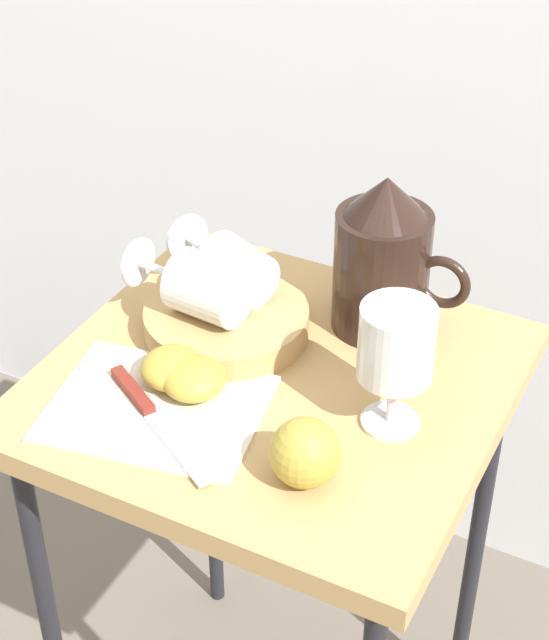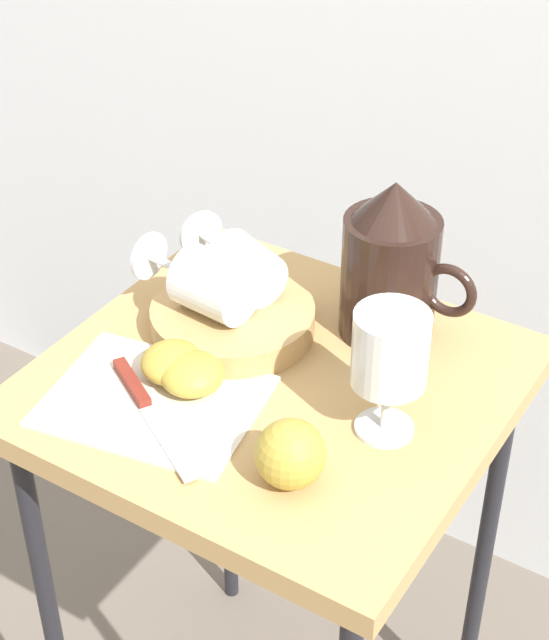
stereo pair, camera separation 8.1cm
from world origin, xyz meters
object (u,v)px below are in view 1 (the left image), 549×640
basket_tray (226,322)px  pitcher (382,268)px  wine_glass_tipped_near (205,287)px  apple_whole (305,453)px  apple_half_right (194,378)px  wine_glass_upright (396,349)px  wine_glass_tipped_far (234,268)px  knife (145,407)px  table (274,428)px  apple_half_left (173,368)px

basket_tray → pitcher: size_ratio=0.98×
pitcher → wine_glass_tipped_near: size_ratio=1.30×
apple_whole → apple_half_right: bearing=159.0°
wine_glass_upright → apple_whole: bearing=-110.6°
wine_glass_tipped_near → wine_glass_tipped_far: 0.05m
basket_tray → wine_glass_upright: size_ratio=1.32×
pitcher → wine_glass_tipped_near: 0.21m
basket_tray → knife: bearing=-92.3°
table → wine_glass_tipped_far: (-0.10, 0.08, 0.15)m
basket_tray → apple_whole: size_ratio=2.73×
wine_glass_tipped_far → pitcher: bearing=21.6°
pitcher → apple_whole: (0.04, -0.28, -0.05)m
table → pitcher: 0.23m
basket_tray → knife: (-0.01, -0.17, -0.01)m
apple_half_right → apple_whole: 0.18m
table → wine_glass_tipped_far: wine_glass_tipped_far is taller
apple_half_left → apple_half_right: bearing=-9.7°
basket_tray → wine_glass_tipped_near: bearing=-134.9°
pitcher → wine_glass_upright: 0.18m
apple_whole → knife: (-0.20, 0.01, -0.03)m
wine_glass_tipped_far → apple_whole: size_ratio=2.15×
wine_glass_tipped_near → wine_glass_tipped_far: bearing=80.9°
wine_glass_upright → wine_glass_tipped_far: bearing=158.1°
wine_glass_tipped_near → apple_half_right: bearing=-67.6°
apple_half_left → apple_half_right: 0.03m
wine_glass_tipped_near → knife: size_ratio=0.82×
table → pitcher: bearing=66.2°
pitcher → apple_half_left: size_ratio=2.77×
wine_glass_tipped_far → wine_glass_tipped_near: bearing=-99.1°
table → wine_glass_upright: (0.15, -0.01, 0.18)m
pitcher → apple_whole: pitcher is taller
apple_half_left → knife: apple_half_left is taller
basket_tray → wine_glass_tipped_near: (-0.02, -0.02, 0.06)m
pitcher → knife: bearing=-121.0°
basket_tray → wine_glass_tipped_far: size_ratio=1.27×
table → wine_glass_upright: size_ratio=4.73×
apple_half_left → basket_tray: bearing=87.0°
wine_glass_tipped_far → apple_half_right: (0.03, -0.15, -0.05)m
basket_tray → knife: 0.17m
table → wine_glass_tipped_far: bearing=139.0°
wine_glass_tipped_near → basket_tray: bearing=45.1°
wine_glass_tipped_far → knife: wine_glass_tipped_far is taller
wine_glass_tipped_near → wine_glass_upright: bearing=-10.1°
basket_tray → wine_glass_tipped_far: wine_glass_tipped_far is taller
pitcher → wine_glass_tipped_far: bearing=-158.4°
table → knife: knife is taller
wine_glass_upright → apple_whole: wine_glass_upright is taller
apple_half_left → knife: bearing=-91.1°
apple_half_right → apple_whole: apple_whole is taller
wine_glass_upright → wine_glass_tipped_near: 0.26m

